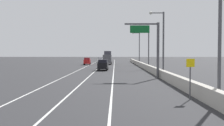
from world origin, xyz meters
TOP-DOWN VIEW (x-y plane):
  - ground_plane at (0.00, 64.00)m, footprint 320.00×320.00m
  - lane_stripe_left at (-5.50, 55.00)m, footprint 0.16×130.00m
  - lane_stripe_center at (-2.00, 55.00)m, footprint 0.16×130.00m
  - lane_stripe_right at (1.50, 55.00)m, footprint 0.16×130.00m
  - jersey_barrier_right at (8.15, 40.00)m, footprint 0.60×120.00m
  - overhead_sign_gantry at (6.81, 30.50)m, footprint 4.68×0.36m
  - speed_advisory_sign at (7.25, 14.24)m, footprint 0.60×0.11m
  - lamp_post_right_near at (8.82, 13.62)m, footprint 2.14×0.44m
  - lamp_post_right_second at (8.30, 32.21)m, footprint 2.14×0.44m
  - lamp_post_right_third at (8.59, 50.80)m, footprint 2.14×0.44m
  - lamp_post_right_fourth at (8.33, 69.39)m, footprint 2.14×0.44m
  - car_red_0 at (-6.32, 70.84)m, footprint 2.00×4.12m
  - car_white_1 at (-3.59, 91.73)m, footprint 1.96×4.07m
  - car_gray_2 at (-0.67, 54.16)m, footprint 1.96×4.44m
  - car_black_3 at (-0.60, 46.34)m, footprint 2.02×4.56m
  - box_truck at (-0.52, 74.06)m, footprint 2.52×8.52m

SIDE VIEW (x-z plane):
  - ground_plane at x=0.00m, z-range 0.00..0.00m
  - lane_stripe_left at x=-5.50m, z-range 0.00..0.00m
  - lane_stripe_center at x=-2.00m, z-range 0.00..0.00m
  - lane_stripe_right at x=1.50m, z-range 0.00..0.00m
  - jersey_barrier_right at x=8.15m, z-range 0.00..1.10m
  - car_white_1 at x=-3.59m, z-range 0.00..1.86m
  - car_gray_2 at x=-0.67m, z-range 0.00..1.87m
  - car_red_0 at x=-6.32m, z-range -0.01..2.06m
  - car_black_3 at x=-0.60m, z-range -0.01..2.13m
  - speed_advisory_sign at x=7.25m, z-range 0.26..3.26m
  - box_truck at x=-0.52m, z-range -0.18..3.83m
  - overhead_sign_gantry at x=6.81m, z-range 0.98..8.48m
  - lamp_post_right_near at x=8.82m, z-range 0.74..9.98m
  - lamp_post_right_second at x=8.30m, z-range 0.74..9.98m
  - lamp_post_right_third at x=8.59m, z-range 0.74..9.98m
  - lamp_post_right_fourth at x=8.33m, z-range 0.74..9.98m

